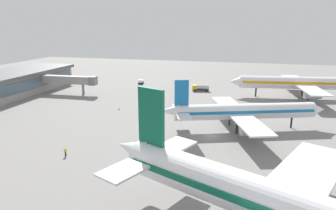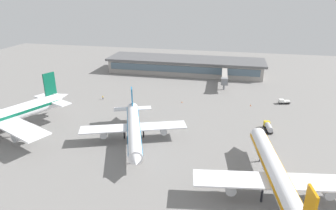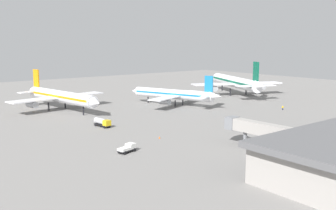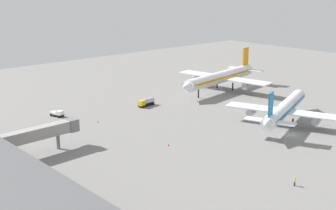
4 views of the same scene
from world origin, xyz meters
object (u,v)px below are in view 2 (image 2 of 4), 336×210
Objects in this scene: airplane_distant at (134,128)px; ground_crew_worker at (103,97)px; airplane_at_gate at (277,176)px; safety_cone_mid_apron at (251,105)px; fuel_truck at (268,127)px; safety_cone_near_gate at (182,102)px; pushback_tractor at (284,101)px.

ground_crew_worker is at bearing -162.80° from airplane_distant.
airplane_at_gate is 57.03m from safety_cone_mid_apron.
fuel_truck is 10.82× the size of safety_cone_near_gate.
ground_crew_worker is 62.31m from safety_cone_mid_apron.
pushback_tractor is (-8.68, -27.60, -0.42)m from fuel_truck.
airplane_at_gate is 7.27× the size of fuel_truck.
fuel_truck reaches higher than pushback_tractor.
fuel_truck reaches higher than safety_cone_mid_apron.
airplane_at_gate reaches higher than airplane_distant.
ground_crew_worker is at bearing 43.29° from airplane_at_gate.
ground_crew_worker is at bearing 5.61° from safety_cone_near_gate.
airplane_distant reaches higher than safety_cone_mid_apron.
fuel_truck is 68.82m from ground_crew_worker.
fuel_truck reaches higher than ground_crew_worker.
pushback_tractor reaches higher than safety_cone_near_gate.
pushback_tractor is (-10.46, -62.28, -4.25)m from airplane_at_gate.
airplane_at_gate is 78.58× the size of safety_cone_near_gate.
fuel_truck is at bearing 148.86° from safety_cone_near_gate.
ground_crew_worker is 2.78× the size of safety_cone_mid_apron.
ground_crew_worker is at bearing 5.15° from safety_cone_mid_apron.
safety_cone_mid_apron is (-62.06, -5.60, -0.55)m from ground_crew_worker.
pushback_tractor is 42.20m from safety_cone_near_gate.
ground_crew_worker is at bearing 68.91° from fuel_truck.
airplane_distant is at bearing 26.95° from pushback_tractor.
fuel_truck is at bearing 115.41° from ground_crew_worker.
ground_crew_worker reaches higher than safety_cone_near_gate.
pushback_tractor reaches higher than ground_crew_worker.
airplane_distant is at bearing 57.31° from airplane_at_gate.
airplane_at_gate is at bearing 93.01° from safety_cone_mid_apron.
airplane_distant reaches higher than pushback_tractor.
fuel_truck is at bearing 58.06° from pushback_tractor.
fuel_truck reaches higher than safety_cone_near_gate.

